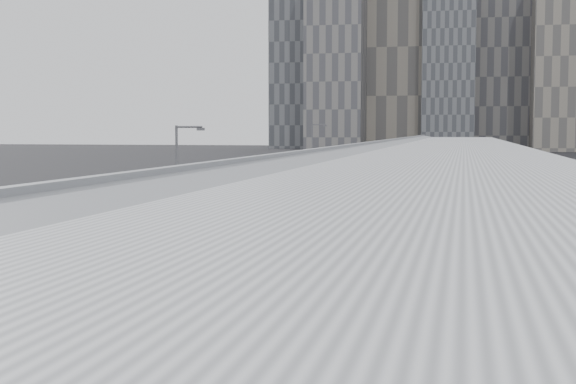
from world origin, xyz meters
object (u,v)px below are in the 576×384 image
(bus_0, at_px, (24,362))
(bus_3, at_px, (303,214))
(bus_7, at_px, (379,175))
(suv, at_px, (360,169))
(bus_5, at_px, (356,189))
(bus_6, at_px, (369,181))
(bus_2, at_px, (256,233))
(shipping_container, at_px, (336,172))
(street_lamp_far, at_px, (314,152))
(bus_4, at_px, (329,201))
(street_lamp_near, at_px, (180,178))
(bus_1, at_px, (170,288))

(bus_0, distance_m, bus_3, 39.82)
(bus_7, height_order, suv, bus_7)
(bus_5, bearing_deg, bus_6, 92.25)
(bus_2, bearing_deg, bus_6, 93.20)
(bus_6, distance_m, suv, 46.51)
(bus_0, height_order, bus_2, bus_0)
(bus_5, xyz_separation_m, shipping_container, (-8.78, 41.66, -0.38))
(street_lamp_far, bearing_deg, bus_4, -76.91)
(bus_6, xyz_separation_m, suv, (-7.01, 45.97, -0.80))
(bus_6, relative_size, suv, 2.21)
(bus_4, xyz_separation_m, street_lamp_far, (-7.14, 30.73, 3.59))
(suv, bearing_deg, bus_2, -93.70)
(bus_4, xyz_separation_m, shipping_container, (-8.20, 56.31, -0.37))
(bus_3, relative_size, bus_4, 1.09)
(shipping_container, bearing_deg, bus_0, -103.93)
(street_lamp_near, bearing_deg, bus_3, 52.74)
(bus_1, distance_m, bus_7, 87.03)
(bus_5, height_order, street_lamp_near, street_lamp_near)
(bus_3, relative_size, bus_5, 1.08)
(bus_2, distance_m, bus_4, 24.87)
(bus_1, bearing_deg, bus_5, 94.62)
(bus_5, distance_m, street_lamp_near, 37.73)
(bus_4, relative_size, bus_5, 0.99)
(bus_3, bearing_deg, shipping_container, 97.33)
(bus_1, bearing_deg, bus_0, -84.92)
(bus_4, bearing_deg, suv, 92.92)
(bus_5, height_order, bus_6, bus_6)
(bus_7, height_order, shipping_container, bus_7)
(bus_3, xyz_separation_m, bus_7, (-0.38, 58.62, -0.18))
(bus_4, distance_m, street_lamp_near, 23.42)
(bus_2, distance_m, bus_7, 69.98)
(bus_7, bearing_deg, bus_2, -94.30)
(bus_3, bearing_deg, bus_1, -89.53)
(street_lamp_near, bearing_deg, bus_0, -77.71)
(bus_2, distance_m, bus_3, 11.39)
(bus_1, distance_m, street_lamp_far, 73.11)
(bus_4, xyz_separation_m, suv, (-6.57, 74.43, -0.70))
(bus_0, relative_size, bus_3, 1.01)
(bus_1, bearing_deg, bus_4, 95.32)
(bus_0, height_order, street_lamp_near, street_lamp_near)
(bus_1, xyz_separation_m, bus_3, (-0.04, 28.41, 0.17))
(bus_3, xyz_separation_m, bus_6, (0.14, 41.95, -0.05))
(suv, bearing_deg, bus_7, -84.76)
(shipping_container, bearing_deg, bus_6, -91.18)
(bus_0, bearing_deg, bus_5, 87.97)
(bus_0, height_order, bus_4, bus_0)
(suv, bearing_deg, street_lamp_far, -97.99)
(bus_3, xyz_separation_m, suv, (-6.87, 87.93, -0.85))
(bus_2, relative_size, bus_7, 1.10)
(shipping_container, bearing_deg, bus_1, -103.44)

